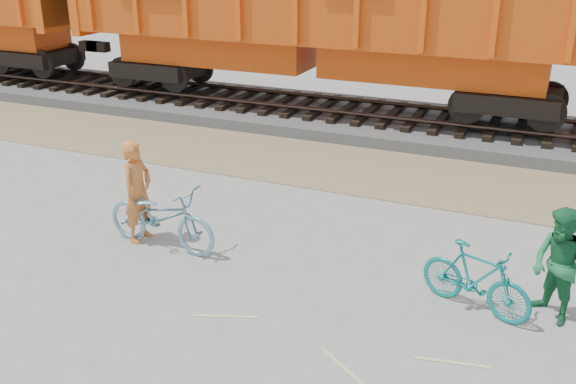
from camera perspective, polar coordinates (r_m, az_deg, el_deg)
name	(u,v)px	position (r m, az deg, el deg)	size (l,w,h in m)	color
ground	(316,303)	(9.16, 2.48, -9.85)	(120.00, 120.00, 0.00)	#9E9E99
gravel_strip	(408,176)	(13.94, 10.64, 1.37)	(120.00, 3.00, 0.02)	#9A8160
ballast_bed	(441,128)	(17.17, 13.41, 5.57)	(120.00, 4.00, 0.30)	slate
track	(442,116)	(17.08, 13.50, 6.61)	(120.00, 2.60, 0.24)	black
hopper_car_center	(318,8)	(17.52, 2.71, 15.99)	(14.00, 3.13, 4.65)	black
bicycle_blue	(161,217)	(10.66, -11.22, -2.18)	(0.72, 2.06, 1.08)	#6D9FB6
bicycle_teal	(476,279)	(9.13, 16.36, -7.41)	(0.46, 1.62, 0.97)	#0E7B79
person_solo	(137,191)	(10.89, -13.24, 0.05)	(0.63, 0.42, 1.74)	orange
person_man	(559,266)	(9.15, 22.96, -6.09)	(0.77, 0.60, 1.59)	#1F713E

